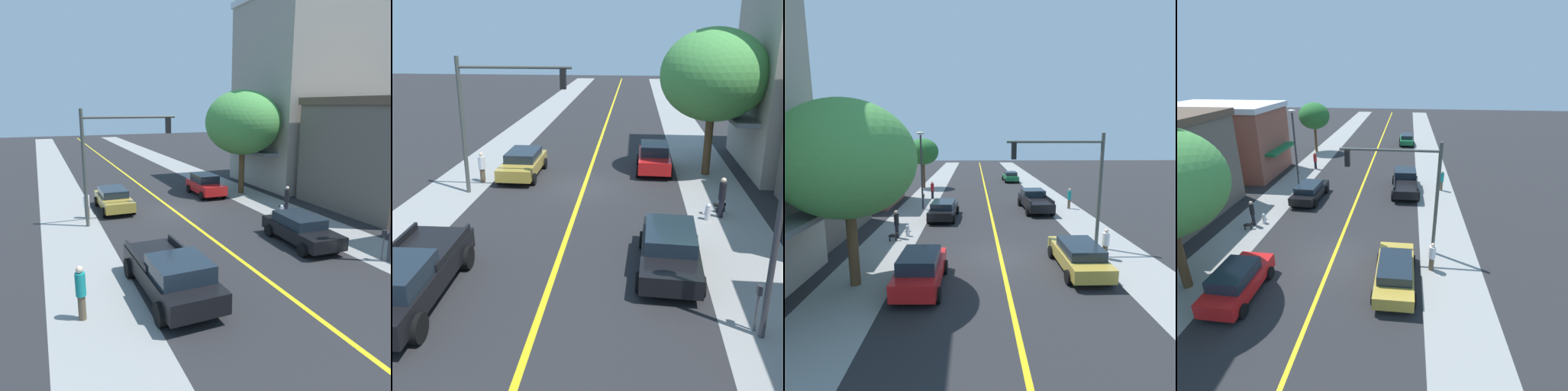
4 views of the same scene
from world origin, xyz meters
TOP-DOWN VIEW (x-y plane):
  - ground_plane at (0.00, 0.00)m, footprint 140.00×140.00m
  - sidewalk_left at (-6.62, 0.00)m, footprint 3.25×126.00m
  - sidewalk_right at (6.62, 0.00)m, footprint 3.25×126.00m
  - road_centerline_stripe at (0.00, 0.00)m, footprint 0.20×126.00m
  - tan_rowhouse at (-14.07, 14.30)m, footprint 11.38×7.48m
  - street_tree_right_corner at (-7.72, 23.63)m, footprint 3.81×3.81m
  - fire_hydrant at (-5.78, 3.77)m, footprint 0.44×0.24m
  - parking_meter at (-5.88, 11.44)m, footprint 0.12×0.18m
  - traffic_light_mast at (4.08, 1.33)m, footprint 5.43×0.32m
  - street_lamp at (-6.02, 11.68)m, footprint 0.70×0.36m
  - red_sedan_left_curb at (-3.72, -3.45)m, footprint 2.04×4.16m
  - gold_sedan_right_curb at (3.64, -1.78)m, footprint 2.08×4.74m
  - black_sedan_left_curb at (-3.83, 8.24)m, footprint 2.26×4.70m
  - green_sedan_right_curb at (3.85, 29.08)m, footprint 2.13×4.55m
  - black_pickup_truck at (3.94, 11.08)m, footprint 2.46×5.76m
  - pedestrian_white_shirt at (5.54, -0.36)m, footprint 0.36×0.36m
  - pedestrian_red_shirt at (-5.75, 16.41)m, footprint 0.35×0.35m
  - pedestrian_black_shirt at (-6.37, 3.41)m, footprint 0.30×0.30m
  - pedestrian_teal_shirt at (7.14, 11.53)m, footprint 0.33×0.33m
  - small_dog at (-6.45, 2.80)m, footprint 0.65×0.47m

SIDE VIEW (x-z plane):
  - ground_plane at x=0.00m, z-range 0.00..0.00m
  - road_centerline_stripe at x=0.00m, z-range 0.00..0.00m
  - sidewalk_left at x=-6.62m, z-range 0.00..0.01m
  - sidewalk_right at x=6.62m, z-range 0.00..0.01m
  - small_dog at x=-6.45m, z-range 0.08..0.58m
  - fire_hydrant at x=-5.78m, z-range -0.01..0.74m
  - gold_sedan_right_curb at x=3.64m, z-range 0.05..1.46m
  - black_sedan_left_curb at x=-3.83m, z-range 0.05..1.47m
  - green_sedan_right_curb at x=3.85m, z-range 0.04..1.48m
  - red_sedan_left_curb at x=-3.72m, z-range 0.03..1.63m
  - pedestrian_white_shirt at x=5.54m, z-range 0.04..1.68m
  - black_pickup_truck at x=3.94m, z-range 0.02..1.72m
  - parking_meter at x=-5.88m, z-range 0.22..1.61m
  - pedestrian_red_shirt at x=-5.75m, z-range 0.06..1.89m
  - pedestrian_black_shirt at x=-6.37m, z-range 0.08..1.88m
  - pedestrian_teal_shirt at x=7.14m, z-range 0.07..1.92m
  - tan_rowhouse at x=-14.07m, z-range 0.01..6.95m
  - street_lamp at x=-6.02m, z-range 0.77..7.59m
  - traffic_light_mast at x=4.08m, z-range 1.12..7.73m
  - street_tree_right_corner at x=-7.72m, z-range 1.45..7.63m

